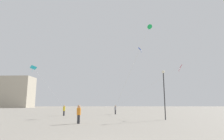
{
  "coord_description": "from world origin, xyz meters",
  "views": [
    {
      "loc": [
        0.98,
        -7.01,
        1.82
      ],
      "look_at": [
        0.0,
        17.68,
        6.28
      ],
      "focal_mm": 30.3,
      "sensor_mm": 36.0,
      "label": 1
    }
  ],
  "objects_px": {
    "kite_cyan_delta": "(34,68)",
    "building_left_hall": "(10,92)",
    "person_in_yellow": "(64,110)",
    "kite_emerald_diamond": "(149,29)",
    "person_in_orange": "(79,113)",
    "person_in_grey": "(115,109)",
    "lamppost_east": "(164,87)",
    "kite_cobalt_diamond": "(139,50)",
    "kite_crimson_delta": "(178,68)"
  },
  "relations": [
    {
      "from": "kite_cobalt_diamond",
      "to": "kite_crimson_delta",
      "type": "bearing_deg",
      "value": -49.13
    },
    {
      "from": "person_in_yellow",
      "to": "lamppost_east",
      "type": "bearing_deg",
      "value": 11.97
    },
    {
      "from": "person_in_orange",
      "to": "kite_emerald_diamond",
      "type": "height_order",
      "value": "kite_emerald_diamond"
    },
    {
      "from": "person_in_yellow",
      "to": "kite_cyan_delta",
      "type": "height_order",
      "value": "kite_cyan_delta"
    },
    {
      "from": "person_in_yellow",
      "to": "lamppost_east",
      "type": "height_order",
      "value": "lamppost_east"
    },
    {
      "from": "person_in_orange",
      "to": "person_in_yellow",
      "type": "bearing_deg",
      "value": 122.3
    },
    {
      "from": "person_in_orange",
      "to": "kite_emerald_diamond",
      "type": "xyz_separation_m",
      "value": [
        8.85,
        11.92,
        13.28
      ]
    },
    {
      "from": "kite_emerald_diamond",
      "to": "building_left_hall",
      "type": "distance_m",
      "value": 89.0
    },
    {
      "from": "lamppost_east",
      "to": "person_in_yellow",
      "type": "bearing_deg",
      "value": 153.1
    },
    {
      "from": "person_in_orange",
      "to": "person_in_yellow",
      "type": "height_order",
      "value": "person_in_orange"
    },
    {
      "from": "person_in_grey",
      "to": "kite_cyan_delta",
      "type": "relative_size",
      "value": 0.18
    },
    {
      "from": "person_in_grey",
      "to": "person_in_yellow",
      "type": "bearing_deg",
      "value": 122.36
    },
    {
      "from": "kite_cobalt_diamond",
      "to": "kite_emerald_diamond",
      "type": "xyz_separation_m",
      "value": [
        1.26,
        -3.82,
        2.59
      ]
    },
    {
      "from": "person_in_orange",
      "to": "kite_cobalt_diamond",
      "type": "relative_size",
      "value": 0.16
    },
    {
      "from": "kite_cyan_delta",
      "to": "kite_crimson_delta",
      "type": "distance_m",
      "value": 26.54
    },
    {
      "from": "kite_cyan_delta",
      "to": "building_left_hall",
      "type": "xyz_separation_m",
      "value": [
        -39.31,
        59.08,
        -0.91
      ]
    },
    {
      "from": "person_in_orange",
      "to": "kite_cyan_delta",
      "type": "distance_m",
      "value": 22.93
    },
    {
      "from": "kite_cyan_delta",
      "to": "kite_cobalt_diamond",
      "type": "xyz_separation_m",
      "value": [
        20.38,
        -1.64,
        2.93
      ]
    },
    {
      "from": "kite_cyan_delta",
      "to": "kite_crimson_delta",
      "type": "height_order",
      "value": "kite_cyan_delta"
    },
    {
      "from": "person_in_yellow",
      "to": "lamppost_east",
      "type": "xyz_separation_m",
      "value": [
        14.09,
        -7.14,
        2.93
      ]
    },
    {
      "from": "kite_cyan_delta",
      "to": "kite_cobalt_diamond",
      "type": "relative_size",
      "value": 0.81
    },
    {
      "from": "person_in_grey",
      "to": "person_in_orange",
      "type": "relative_size",
      "value": 0.91
    },
    {
      "from": "kite_cyan_delta",
      "to": "building_left_hall",
      "type": "distance_m",
      "value": 70.97
    },
    {
      "from": "person_in_yellow",
      "to": "kite_cobalt_diamond",
      "type": "bearing_deg",
      "value": 56.33
    },
    {
      "from": "person_in_yellow",
      "to": "building_left_hall",
      "type": "xyz_separation_m",
      "value": [
        -47.23,
        64.64,
        6.9
      ]
    },
    {
      "from": "person_in_grey",
      "to": "kite_crimson_delta",
      "type": "height_order",
      "value": "kite_crimson_delta"
    },
    {
      "from": "person_in_grey",
      "to": "kite_cyan_delta",
      "type": "height_order",
      "value": "kite_cyan_delta"
    },
    {
      "from": "building_left_hall",
      "to": "kite_cyan_delta",
      "type": "bearing_deg",
      "value": -56.36
    },
    {
      "from": "person_in_yellow",
      "to": "kite_emerald_diamond",
      "type": "distance_m",
      "value": 19.12
    },
    {
      "from": "kite_crimson_delta",
      "to": "building_left_hall",
      "type": "xyz_separation_m",
      "value": [
        -64.73,
        66.55,
        0.7
      ]
    },
    {
      "from": "person_in_yellow",
      "to": "kite_emerald_diamond",
      "type": "xyz_separation_m",
      "value": [
        13.72,
        0.1,
        13.33
      ]
    },
    {
      "from": "person_in_grey",
      "to": "building_left_hall",
      "type": "height_order",
      "value": "building_left_hall"
    },
    {
      "from": "lamppost_east",
      "to": "kite_emerald_diamond",
      "type": "bearing_deg",
      "value": 92.91
    },
    {
      "from": "kite_cyan_delta",
      "to": "kite_cobalt_diamond",
      "type": "distance_m",
      "value": 20.65
    },
    {
      "from": "person_in_orange",
      "to": "lamppost_east",
      "type": "bearing_deg",
      "value": 36.79
    },
    {
      "from": "person_in_orange",
      "to": "kite_crimson_delta",
      "type": "distance_m",
      "value": 17.2
    },
    {
      "from": "person_in_grey",
      "to": "person_in_yellow",
      "type": "relative_size",
      "value": 0.95
    },
    {
      "from": "kite_cyan_delta",
      "to": "building_left_hall",
      "type": "bearing_deg",
      "value": 123.64
    },
    {
      "from": "kite_crimson_delta",
      "to": "lamppost_east",
      "type": "bearing_deg",
      "value": -123.11
    },
    {
      "from": "building_left_hall",
      "to": "person_in_orange",
      "type": "bearing_deg",
      "value": -55.73
    },
    {
      "from": "kite_emerald_diamond",
      "to": "lamppost_east",
      "type": "relative_size",
      "value": 2.33
    },
    {
      "from": "kite_cyan_delta",
      "to": "kite_emerald_diamond",
      "type": "bearing_deg",
      "value": -14.17
    },
    {
      "from": "building_left_hall",
      "to": "kite_crimson_delta",
      "type": "bearing_deg",
      "value": -45.79
    },
    {
      "from": "person_in_grey",
      "to": "lamppost_east",
      "type": "xyz_separation_m",
      "value": [
        6.11,
        -12.05,
        2.98
      ]
    },
    {
      "from": "kite_cobalt_diamond",
      "to": "lamppost_east",
      "type": "relative_size",
      "value": 1.87
    },
    {
      "from": "lamppost_east",
      "to": "kite_cyan_delta",
      "type": "bearing_deg",
      "value": 149.99
    },
    {
      "from": "person_in_grey",
      "to": "person_in_orange",
      "type": "distance_m",
      "value": 17.01
    },
    {
      "from": "person_in_yellow",
      "to": "kite_emerald_diamond",
      "type": "height_order",
      "value": "kite_emerald_diamond"
    },
    {
      "from": "person_in_yellow",
      "to": "kite_emerald_diamond",
      "type": "bearing_deg",
      "value": 39.28
    },
    {
      "from": "kite_emerald_diamond",
      "to": "building_left_hall",
      "type": "bearing_deg",
      "value": 133.36
    }
  ]
}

